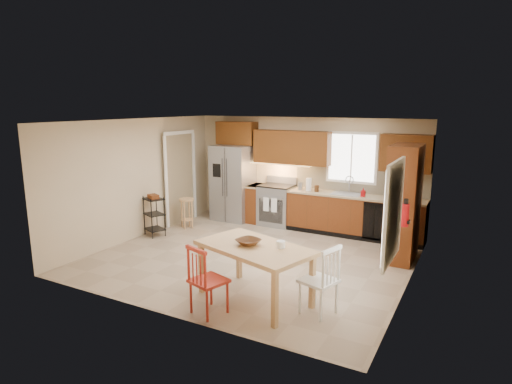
{
  "coord_description": "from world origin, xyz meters",
  "views": [
    {
      "loc": [
        3.63,
        -6.61,
        2.8
      ],
      "look_at": [
        -0.14,
        0.4,
        1.15
      ],
      "focal_mm": 30.0,
      "sensor_mm": 36.0,
      "label": 1
    }
  ],
  "objects_px": {
    "pantry": "(403,203)",
    "fire_extinguisher": "(405,215)",
    "table_bowl": "(248,245)",
    "chair_white": "(319,279)",
    "bar_stool": "(187,213)",
    "refrigerator": "(233,183)",
    "table_jar": "(281,246)",
    "chair_red": "(209,279)",
    "soap_bottle": "(363,192)",
    "dining_table": "(255,273)",
    "range_stove": "(277,205)",
    "utility_cart": "(154,216)"
  },
  "relations": [
    {
      "from": "table_bowl",
      "to": "refrigerator",
      "type": "bearing_deg",
      "value": 124.1
    },
    {
      "from": "chair_white",
      "to": "utility_cart",
      "type": "relative_size",
      "value": 1.13
    },
    {
      "from": "fire_extinguisher",
      "to": "refrigerator",
      "type": "bearing_deg",
      "value": 155.48
    },
    {
      "from": "table_jar",
      "to": "bar_stool",
      "type": "distance_m",
      "value": 4.24
    },
    {
      "from": "pantry",
      "to": "fire_extinguisher",
      "type": "relative_size",
      "value": 5.83
    },
    {
      "from": "refrigerator",
      "to": "table_bowl",
      "type": "relative_size",
      "value": 5.45
    },
    {
      "from": "table_jar",
      "to": "pantry",
      "type": "bearing_deg",
      "value": 65.46
    },
    {
      "from": "chair_red",
      "to": "table_jar",
      "type": "relative_size",
      "value": 6.51
    },
    {
      "from": "table_jar",
      "to": "bar_stool",
      "type": "relative_size",
      "value": 0.22
    },
    {
      "from": "refrigerator",
      "to": "soap_bottle",
      "type": "bearing_deg",
      "value": -0.45
    },
    {
      "from": "soap_bottle",
      "to": "table_bowl",
      "type": "relative_size",
      "value": 0.57
    },
    {
      "from": "pantry",
      "to": "chair_red",
      "type": "xyz_separation_m",
      "value": [
        -1.91,
        -3.37,
        -0.57
      ]
    },
    {
      "from": "refrigerator",
      "to": "soap_bottle",
      "type": "relative_size",
      "value": 9.53
    },
    {
      "from": "fire_extinguisher",
      "to": "dining_table",
      "type": "distance_m",
      "value": 2.52
    },
    {
      "from": "table_bowl",
      "to": "utility_cart",
      "type": "distance_m",
      "value": 3.7
    },
    {
      "from": "range_stove",
      "to": "table_bowl",
      "type": "relative_size",
      "value": 2.75
    },
    {
      "from": "fire_extinguisher",
      "to": "chair_red",
      "type": "bearing_deg",
      "value": -132.21
    },
    {
      "from": "dining_table",
      "to": "bar_stool",
      "type": "xyz_separation_m",
      "value": [
        -3.11,
        2.49,
        -0.06
      ]
    },
    {
      "from": "chair_red",
      "to": "bar_stool",
      "type": "bearing_deg",
      "value": 147.98
    },
    {
      "from": "chair_white",
      "to": "bar_stool",
      "type": "bearing_deg",
      "value": 75.67
    },
    {
      "from": "dining_table",
      "to": "utility_cart",
      "type": "relative_size",
      "value": 1.93
    },
    {
      "from": "range_stove",
      "to": "chair_red",
      "type": "bearing_deg",
      "value": -76.17
    },
    {
      "from": "table_bowl",
      "to": "bar_stool",
      "type": "relative_size",
      "value": 0.49
    },
    {
      "from": "pantry",
      "to": "table_bowl",
      "type": "bearing_deg",
      "value": -121.37
    },
    {
      "from": "refrigerator",
      "to": "table_jar",
      "type": "distance_m",
      "value": 4.6
    },
    {
      "from": "refrigerator",
      "to": "table_jar",
      "type": "relative_size",
      "value": 12.22
    },
    {
      "from": "dining_table",
      "to": "chair_red",
      "type": "height_order",
      "value": "chair_red"
    },
    {
      "from": "pantry",
      "to": "bar_stool",
      "type": "bearing_deg",
      "value": -177.09
    },
    {
      "from": "chair_red",
      "to": "soap_bottle",
      "type": "bearing_deg",
      "value": 94.03
    },
    {
      "from": "pantry",
      "to": "bar_stool",
      "type": "height_order",
      "value": "pantry"
    },
    {
      "from": "bar_stool",
      "to": "fire_extinguisher",
      "type": "bearing_deg",
      "value": -14.35
    },
    {
      "from": "range_stove",
      "to": "dining_table",
      "type": "xyz_separation_m",
      "value": [
        1.42,
        -3.71,
        -0.06
      ]
    },
    {
      "from": "table_bowl",
      "to": "table_jar",
      "type": "bearing_deg",
      "value": 12.53
    },
    {
      "from": "refrigerator",
      "to": "fire_extinguisher",
      "type": "relative_size",
      "value": 5.06
    },
    {
      "from": "soap_bottle",
      "to": "chair_white",
      "type": "xyz_separation_m",
      "value": [
        0.34,
        -3.57,
        -0.51
      ]
    },
    {
      "from": "fire_extinguisher",
      "to": "chair_red",
      "type": "xyz_separation_m",
      "value": [
        -2.11,
        -2.32,
        -0.62
      ]
    },
    {
      "from": "range_stove",
      "to": "pantry",
      "type": "relative_size",
      "value": 0.44
    },
    {
      "from": "range_stove",
      "to": "soap_bottle",
      "type": "xyz_separation_m",
      "value": [
        2.03,
        -0.08,
        0.54
      ]
    },
    {
      "from": "chair_red",
      "to": "table_jar",
      "type": "distance_m",
      "value": 1.1
    },
    {
      "from": "fire_extinguisher",
      "to": "table_jar",
      "type": "relative_size",
      "value": 2.42
    },
    {
      "from": "table_bowl",
      "to": "chair_red",
      "type": "bearing_deg",
      "value": -110.79
    },
    {
      "from": "table_jar",
      "to": "utility_cart",
      "type": "bearing_deg",
      "value": 156.91
    },
    {
      "from": "dining_table",
      "to": "chair_red",
      "type": "distance_m",
      "value": 0.74
    },
    {
      "from": "range_stove",
      "to": "soap_bottle",
      "type": "distance_m",
      "value": 2.1
    },
    {
      "from": "range_stove",
      "to": "chair_red",
      "type": "xyz_separation_m",
      "value": [
        1.07,
        -4.36,
        0.02
      ]
    },
    {
      "from": "table_jar",
      "to": "refrigerator",
      "type": "bearing_deg",
      "value": 129.61
    },
    {
      "from": "fire_extinguisher",
      "to": "table_jar",
      "type": "bearing_deg",
      "value": -131.64
    },
    {
      "from": "range_stove",
      "to": "bar_stool",
      "type": "relative_size",
      "value": 1.34
    },
    {
      "from": "pantry",
      "to": "fire_extinguisher",
      "type": "distance_m",
      "value": 1.07
    },
    {
      "from": "soap_bottle",
      "to": "fire_extinguisher",
      "type": "height_order",
      "value": "fire_extinguisher"
    }
  ]
}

